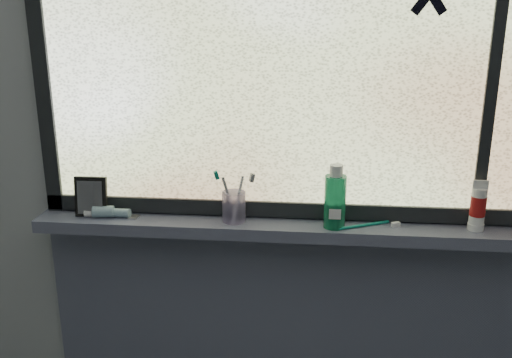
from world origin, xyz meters
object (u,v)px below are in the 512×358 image
at_px(cream_tube, 478,204).
at_px(toothbrush_cup, 234,207).
at_px(mouthwash_bottle, 335,197).
at_px(vanity_mirror, 91,197).

bearing_deg(cream_tube, toothbrush_cup, -179.69).
distance_m(toothbrush_cup, mouthwash_bottle, 0.32).
bearing_deg(vanity_mirror, cream_tube, -1.09).
distance_m(vanity_mirror, mouthwash_bottle, 0.79).
bearing_deg(cream_tube, mouthwash_bottle, -177.05).
relative_size(vanity_mirror, mouthwash_bottle, 0.79).
relative_size(toothbrush_cup, cream_tube, 0.86).
relative_size(mouthwash_bottle, cream_tube, 1.46).
distance_m(vanity_mirror, cream_tube, 1.22).
height_order(vanity_mirror, mouthwash_bottle, mouthwash_bottle).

